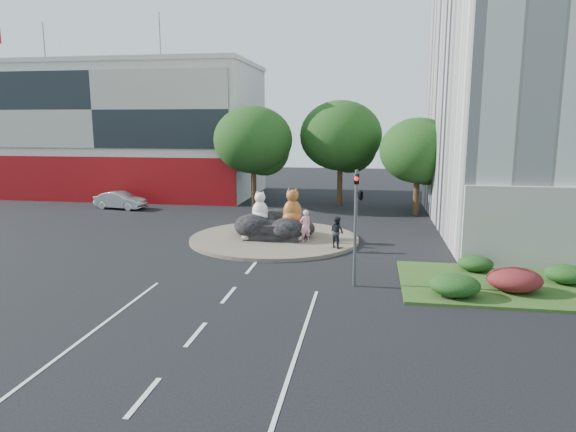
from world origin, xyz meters
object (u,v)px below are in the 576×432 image
object	(u,v)px
cat_tabby	(292,206)
kitten_white	(298,233)
parked_car	(120,200)
litter_bin	(449,289)
pedestrian_pink	(305,226)
kitten_calico	(246,232)
cat_white	(260,206)
pedestrian_dark	(337,232)

from	to	relation	value
cat_tabby	kitten_white	xyz separation A→B (m)	(0.44, -0.61, -1.52)
parked_car	litter_bin	bearing A→B (deg)	-118.00
cat_tabby	pedestrian_pink	size ratio (longest dim) A/B	1.13
kitten_calico	kitten_white	bearing A→B (deg)	20.91
kitten_calico	litter_bin	xyz separation A→B (m)	(10.20, -8.13, -0.21)
cat_white	cat_tabby	xyz separation A→B (m)	(1.96, -0.15, 0.12)
cat_white	cat_tabby	bearing A→B (deg)	2.32
pedestrian_pink	parked_car	xyz separation A→B (m)	(-16.40, 10.04, -0.43)
cat_white	kitten_white	distance (m)	2.88
kitten_white	cat_white	bearing A→B (deg)	124.24
cat_white	kitten_white	size ratio (longest dim) A/B	2.16
kitten_white	pedestrian_dark	world-z (taller)	pedestrian_dark
parked_car	litter_bin	world-z (taller)	parked_car
kitten_calico	kitten_white	xyz separation A→B (m)	(3.00, 0.34, -0.06)
cat_tabby	litter_bin	world-z (taller)	cat_tabby
kitten_calico	litter_bin	distance (m)	13.04
cat_white	pedestrian_pink	world-z (taller)	cat_white
cat_white	cat_tabby	distance (m)	1.97
parked_car	pedestrian_dark	bearing A→B (deg)	-110.98
pedestrian_dark	parked_car	world-z (taller)	pedestrian_dark
kitten_white	litter_bin	world-z (taller)	kitten_white
pedestrian_pink	pedestrian_dark	xyz separation A→B (m)	(1.87, -1.05, -0.06)
kitten_white	cat_tabby	bearing A→B (deg)	87.44
pedestrian_pink	parked_car	size ratio (longest dim) A/B	0.44
cat_tabby	parked_car	size ratio (longest dim) A/B	0.49
kitten_calico	parked_car	bearing A→B (deg)	156.45
cat_white	kitten_calico	world-z (taller)	cat_white
cat_tabby	kitten_calico	bearing A→B (deg)	-173.01
cat_tabby	parked_car	bearing A→B (deg)	136.02
parked_car	kitten_white	bearing A→B (deg)	-111.30
kitten_calico	pedestrian_pink	distance (m)	3.46
parked_car	kitten_calico	bearing A→B (deg)	-117.77
kitten_calico	pedestrian_pink	xyz separation A→B (m)	(3.43, 0.11, 0.44)
cat_white	kitten_calico	size ratio (longest dim) A/B	1.91
cat_white	pedestrian_dark	distance (m)	5.22
kitten_white	pedestrian_pink	bearing A→B (deg)	-66.01
cat_tabby	pedestrian_pink	world-z (taller)	cat_tabby
kitten_calico	litter_bin	size ratio (longest dim) A/B	1.35
kitten_white	parked_car	bearing A→B (deg)	110.34
pedestrian_pink	pedestrian_dark	size ratio (longest dim) A/B	1.07
pedestrian_pink	pedestrian_dark	bearing A→B (deg)	117.28
cat_white	pedestrian_dark	world-z (taller)	cat_white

